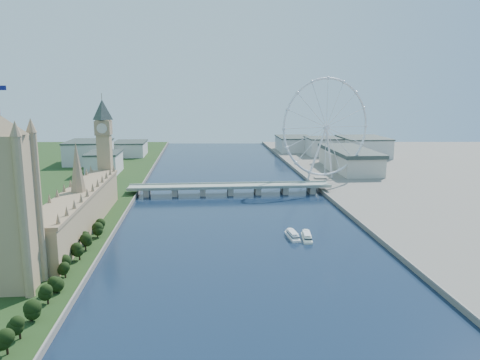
{
  "coord_description": "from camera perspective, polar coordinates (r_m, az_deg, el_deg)",
  "views": [
    {
      "loc": [
        -31.65,
        -199.09,
        111.78
      ],
      "look_at": [
        3.12,
        210.0,
        32.83
      ],
      "focal_mm": 35.0,
      "sensor_mm": 36.0,
      "label": 1
    }
  ],
  "objects": [
    {
      "name": "tree_row",
      "position": [
        295.93,
        -20.82,
        -10.31
      ],
      "size": [
        7.4,
        199.4,
        18.2
      ],
      "color": "black",
      "rests_on": "ground"
    },
    {
      "name": "victoria_tower",
      "position": [
        280.22,
        -26.4,
        -2.07
      ],
      "size": [
        28.16,
        28.16,
        112.0
      ],
      "color": "tan",
      "rests_on": "ground"
    },
    {
      "name": "big_ben",
      "position": [
        488.82,
        -16.27,
        5.14
      ],
      "size": [
        20.02,
        20.02,
        110.0
      ],
      "color": "tan",
      "rests_on": "ground"
    },
    {
      "name": "london_eye",
      "position": [
        576.23,
        10.48,
        6.3
      ],
      "size": [
        113.6,
        39.12,
        124.3
      ],
      "color": "silver",
      "rests_on": "ground"
    },
    {
      "name": "county_hall",
      "position": [
        671.53,
        13.14,
        1.02
      ],
      "size": [
        54.0,
        144.0,
        35.0
      ],
      "primitive_type": null,
      "color": "beige",
      "rests_on": "ground"
    },
    {
      "name": "parliament_range",
      "position": [
        392.7,
        -18.95,
        -3.46
      ],
      "size": [
        24.0,
        200.0,
        70.0
      ],
      "color": "tan",
      "rests_on": "ground"
    },
    {
      "name": "tour_boat_far",
      "position": [
        362.43,
        8.14,
        -7.19
      ],
      "size": [
        9.84,
        27.33,
        5.87
      ],
      "primitive_type": null,
      "rotation": [
        0.0,
        0.0,
        -0.12
      ],
      "color": "white",
      "rests_on": "ground"
    },
    {
      "name": "city_skyline",
      "position": [
        768.34,
        0.47,
        3.8
      ],
      "size": [
        505.0,
        280.0,
        32.0
      ],
      "color": "beige",
      "rests_on": "ground"
    },
    {
      "name": "ground",
      "position": [
        230.5,
        3.84,
        -18.15
      ],
      "size": [
        2000.0,
        2000.0,
        0.0
      ],
      "primitive_type": "plane",
      "color": "#172C42",
      "rests_on": "ground"
    },
    {
      "name": "tour_boat_near",
      "position": [
        364.4,
        6.43,
        -7.05
      ],
      "size": [
        8.7,
        26.89,
        5.81
      ],
      "primitive_type": null,
      "rotation": [
        0.0,
        0.0,
        0.08
      ],
      "color": "white",
      "rests_on": "ground"
    },
    {
      "name": "westminster_bridge",
      "position": [
        511.03,
        -1.2,
        -0.99
      ],
      "size": [
        220.0,
        22.0,
        9.5
      ],
      "color": "gray",
      "rests_on": "ground"
    }
  ]
}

